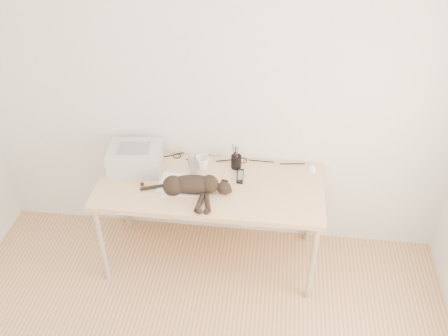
# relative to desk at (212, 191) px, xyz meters

# --- Properties ---
(wall_back) EXTENTS (3.50, 0.00, 3.50)m
(wall_back) POSITION_rel_desk_xyz_m (0.00, 0.27, 0.69)
(wall_back) COLOR silver
(wall_back) RESTS_ON floor
(desk) EXTENTS (1.60, 0.70, 0.74)m
(desk) POSITION_rel_desk_xyz_m (0.00, 0.00, 0.00)
(desk) COLOR tan
(desk) RESTS_ON floor
(printer) EXTENTS (0.40, 0.35, 0.18)m
(printer) POSITION_rel_desk_xyz_m (-0.57, 0.05, 0.22)
(printer) COLOR #B8B8BD
(printer) RESTS_ON desk
(papers) EXTENTS (0.38, 0.28, 0.01)m
(papers) POSITION_rel_desk_xyz_m (-0.18, -0.12, 0.14)
(papers) COLOR white
(papers) RESTS_ON desk
(cat) EXTENTS (0.64, 0.30, 0.14)m
(cat) POSITION_rel_desk_xyz_m (-0.12, -0.20, 0.20)
(cat) COLOR black
(cat) RESTS_ON desk
(mug) EXTENTS (0.14, 0.14, 0.10)m
(mug) POSITION_rel_desk_xyz_m (-0.08, 0.10, 0.18)
(mug) COLOR white
(mug) RESTS_ON desk
(pen_cup) EXTENTS (0.08, 0.08, 0.19)m
(pen_cup) POSITION_rel_desk_xyz_m (0.16, 0.14, 0.19)
(pen_cup) COLOR black
(pen_cup) RESTS_ON desk
(remote_grey) EXTENTS (0.10, 0.19, 0.02)m
(remote_grey) POSITION_rel_desk_xyz_m (-0.16, 0.11, 0.14)
(remote_grey) COLOR slate
(remote_grey) RESTS_ON desk
(remote_black) EXTENTS (0.05, 0.16, 0.02)m
(remote_black) POSITION_rel_desk_xyz_m (0.20, 0.02, 0.14)
(remote_black) COLOR black
(remote_black) RESTS_ON desk
(mouse) EXTENTS (0.06, 0.10, 0.03)m
(mouse) POSITION_rel_desk_xyz_m (0.72, 0.17, 0.15)
(mouse) COLOR white
(mouse) RESTS_ON desk
(cable_tangle) EXTENTS (1.36, 0.07, 0.01)m
(cable_tangle) POSITION_rel_desk_xyz_m (0.00, 0.22, 0.14)
(cable_tangle) COLOR black
(cable_tangle) RESTS_ON desk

